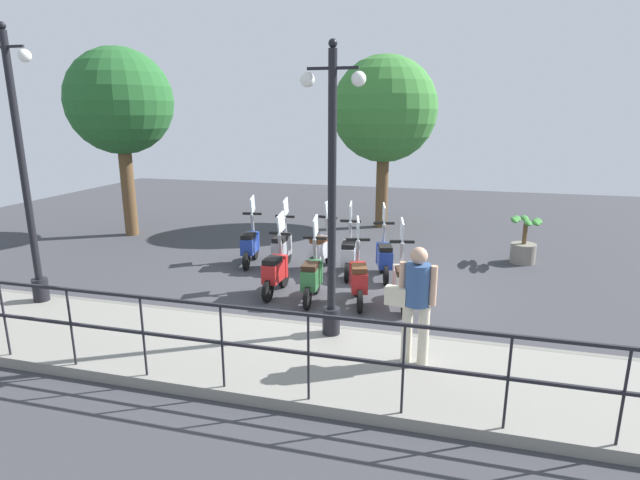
% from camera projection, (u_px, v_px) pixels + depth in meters
% --- Properties ---
extents(ground_plane, '(28.00, 28.00, 0.00)m').
position_uv_depth(ground_plane, '(342.00, 288.00, 9.89)').
color(ground_plane, '#38383D').
extents(promenade_walkway, '(2.20, 20.00, 0.15)m').
position_uv_depth(promenade_walkway, '(293.00, 358.00, 6.91)').
color(promenade_walkway, gray).
rests_on(promenade_walkway, ground_plane).
extents(fence_railing, '(0.04, 16.03, 1.07)m').
position_uv_depth(fence_railing, '(264.00, 335.00, 5.73)').
color(fence_railing, black).
rests_on(fence_railing, promenade_walkway).
extents(lamp_post_near, '(0.26, 0.90, 4.16)m').
position_uv_depth(lamp_post_near, '(332.00, 213.00, 7.06)').
color(lamp_post_near, black).
rests_on(lamp_post_near, promenade_walkway).
extents(lamp_post_far, '(0.26, 0.90, 4.59)m').
position_uv_depth(lamp_post_far, '(25.00, 185.00, 8.31)').
color(lamp_post_far, black).
rests_on(lamp_post_far, promenade_walkway).
extents(pedestrian_with_bag, '(0.37, 0.66, 1.59)m').
position_uv_depth(pedestrian_with_bag, '(415.00, 297.00, 6.40)').
color(pedestrian_with_bag, beige).
rests_on(pedestrian_with_bag, promenade_walkway).
extents(tree_large, '(2.80, 2.80, 5.07)m').
position_uv_depth(tree_large, '(120.00, 103.00, 13.32)').
color(tree_large, brown).
rests_on(tree_large, ground_plane).
extents(tree_distant, '(3.03, 3.03, 4.99)m').
position_uv_depth(tree_distant, '(384.00, 110.00, 14.37)').
color(tree_distant, brown).
rests_on(tree_distant, ground_plane).
extents(potted_palm, '(1.06, 0.66, 1.05)m').
position_uv_depth(potted_palm, '(524.00, 244.00, 11.45)').
color(potted_palm, slate).
rests_on(potted_palm, ground_plane).
extents(scooter_near_0, '(1.22, 0.50, 1.54)m').
position_uv_depth(scooter_near_0, '(402.00, 281.00, 8.82)').
color(scooter_near_0, black).
rests_on(scooter_near_0, ground_plane).
extents(scooter_near_1, '(1.21, 0.52, 1.54)m').
position_uv_depth(scooter_near_1, '(358.00, 278.00, 8.97)').
color(scooter_near_1, black).
rests_on(scooter_near_1, ground_plane).
extents(scooter_near_2, '(1.23, 0.44, 1.54)m').
position_uv_depth(scooter_near_2, '(312.00, 276.00, 9.10)').
color(scooter_near_2, black).
rests_on(scooter_near_2, ground_plane).
extents(scooter_near_3, '(1.23, 0.44, 1.54)m').
position_uv_depth(scooter_near_3, '(276.00, 270.00, 9.44)').
color(scooter_near_3, black).
rests_on(scooter_near_3, ground_plane).
extents(scooter_far_0, '(1.21, 0.51, 1.54)m').
position_uv_depth(scooter_far_0, '(384.00, 257.00, 10.32)').
color(scooter_far_0, black).
rests_on(scooter_far_0, ground_plane).
extents(scooter_far_1, '(1.23, 0.44, 1.54)m').
position_uv_depth(scooter_far_1, '(349.00, 254.00, 10.52)').
color(scooter_far_1, black).
rests_on(scooter_far_1, ground_plane).
extents(scooter_far_2, '(1.22, 0.50, 1.54)m').
position_uv_depth(scooter_far_2, '(322.00, 249.00, 10.93)').
color(scooter_far_2, black).
rests_on(scooter_far_2, ground_plane).
extents(scooter_far_3, '(1.23, 0.44, 1.54)m').
position_uv_depth(scooter_far_3, '(282.00, 248.00, 11.00)').
color(scooter_far_3, black).
rests_on(scooter_far_3, ground_plane).
extents(scooter_far_4, '(1.23, 0.46, 1.54)m').
position_uv_depth(scooter_far_4, '(250.00, 244.00, 11.30)').
color(scooter_far_4, black).
rests_on(scooter_far_4, ground_plane).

